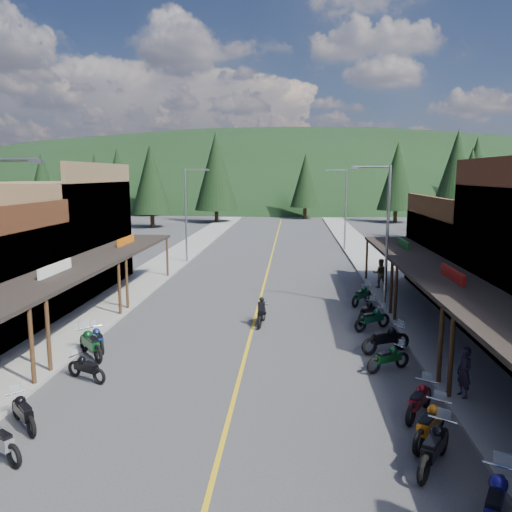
% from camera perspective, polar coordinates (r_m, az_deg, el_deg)
% --- Properties ---
extents(ground, '(220.00, 220.00, 0.00)m').
position_cam_1_polar(ground, '(21.04, -1.30, -11.57)').
color(ground, '#38383A').
rests_on(ground, ground).
extents(centerline, '(0.15, 90.00, 0.01)m').
position_cam_1_polar(centerline, '(40.31, 1.42, -1.40)').
color(centerline, gold).
rests_on(centerline, ground).
extents(sidewalk_west, '(3.40, 94.00, 0.15)m').
position_cam_1_polar(sidewalk_west, '(41.63, -10.64, -1.12)').
color(sidewalk_west, gray).
rests_on(sidewalk_west, ground).
extents(sidewalk_east, '(3.40, 94.00, 0.15)m').
position_cam_1_polar(sidewalk_east, '(40.82, 13.71, -1.43)').
color(sidewalk_east, gray).
rests_on(sidewalk_east, ground).
extents(shop_west_3, '(10.90, 10.20, 8.20)m').
position_cam_1_polar(shop_west_3, '(34.85, -22.61, 2.04)').
color(shop_west_3, brown).
rests_on(shop_west_3, ground).
extents(shop_east_3, '(10.90, 10.20, 6.20)m').
position_cam_1_polar(shop_east_3, '(33.43, 24.90, -0.10)').
color(shop_east_3, '#4C2D16').
rests_on(shop_east_3, ground).
extents(streetlight_1, '(2.16, 0.18, 8.00)m').
position_cam_1_polar(streetlight_1, '(42.60, -7.84, 5.14)').
color(streetlight_1, gray).
rests_on(streetlight_1, ground).
extents(streetlight_2, '(2.16, 0.18, 8.00)m').
position_cam_1_polar(streetlight_2, '(28.18, 14.51, 2.83)').
color(streetlight_2, gray).
rests_on(streetlight_2, ground).
extents(streetlight_3, '(2.16, 0.18, 8.00)m').
position_cam_1_polar(streetlight_3, '(49.91, 10.04, 5.68)').
color(streetlight_3, gray).
rests_on(streetlight_3, ground).
extents(ridge_hill, '(310.00, 140.00, 60.00)m').
position_cam_1_polar(ridge_hill, '(154.75, 3.51, 6.52)').
color(ridge_hill, black).
rests_on(ridge_hill, ground).
extents(pine_0, '(5.04, 5.04, 11.00)m').
position_cam_1_polar(pine_0, '(91.70, -23.23, 7.94)').
color(pine_0, black).
rests_on(pine_0, ground).
extents(pine_1, '(5.88, 5.88, 12.50)m').
position_cam_1_polar(pine_1, '(93.23, -12.08, 8.95)').
color(pine_1, black).
rests_on(pine_1, ground).
extents(pine_2, '(6.72, 6.72, 14.00)m').
position_cam_1_polar(pine_2, '(78.47, -4.59, 9.64)').
color(pine_2, black).
rests_on(pine_2, ground).
extents(pine_3, '(5.04, 5.04, 11.00)m').
position_cam_1_polar(pine_3, '(85.59, 5.66, 8.59)').
color(pine_3, black).
rests_on(pine_3, ground).
extents(pine_4, '(5.88, 5.88, 12.50)m').
position_cam_1_polar(pine_4, '(81.17, 15.82, 8.78)').
color(pine_4, black).
rests_on(pine_4, ground).
extents(pine_5, '(6.72, 6.72, 14.00)m').
position_cam_1_polar(pine_5, '(97.02, 23.81, 8.82)').
color(pine_5, black).
rests_on(pine_5, ground).
extents(pine_7, '(5.88, 5.88, 12.50)m').
position_cam_1_polar(pine_7, '(101.40, -15.53, 8.83)').
color(pine_7, black).
rests_on(pine_7, ground).
extents(pine_8, '(4.48, 4.48, 10.00)m').
position_cam_1_polar(pine_8, '(64.20, -17.82, 7.52)').
color(pine_8, black).
rests_on(pine_8, ground).
extents(pine_9, '(4.93, 4.93, 10.80)m').
position_cam_1_polar(pine_9, '(68.25, 23.30, 7.63)').
color(pine_9, black).
rests_on(pine_9, ground).
extents(pine_10, '(5.38, 5.38, 11.60)m').
position_cam_1_polar(pine_10, '(72.36, -11.90, 8.55)').
color(pine_10, black).
rests_on(pine_10, ground).
extents(pine_11, '(5.82, 5.82, 12.40)m').
position_cam_1_polar(pine_11, '(60.34, 21.89, 8.36)').
color(pine_11, black).
rests_on(pine_11, ground).
extents(bike_west_5, '(1.87, 1.86, 1.13)m').
position_cam_1_polar(bike_west_5, '(16.99, -25.07, -15.70)').
color(bike_west_5, black).
rests_on(bike_west_5, ground).
extents(bike_west_6, '(1.95, 1.40, 1.07)m').
position_cam_1_polar(bike_west_6, '(19.71, -18.85, -11.89)').
color(bike_west_6, black).
rests_on(bike_west_6, ground).
extents(bike_west_7, '(2.12, 2.23, 1.32)m').
position_cam_1_polar(bike_west_7, '(21.95, -18.39, -9.33)').
color(bike_west_7, '#0C3D19').
rests_on(bike_west_7, ground).
extents(bike_west_8, '(1.63, 2.00, 1.12)m').
position_cam_1_polar(bike_west_8, '(22.73, -17.64, -8.90)').
color(bike_west_8, navy).
rests_on(bike_west_8, ground).
extents(bike_east_3, '(1.80, 2.44, 1.34)m').
position_cam_1_polar(bike_east_3, '(12.80, 25.72, -23.91)').
color(bike_east_3, navy).
rests_on(bike_east_3, ground).
extents(bike_east_4, '(1.85, 2.35, 1.31)m').
position_cam_1_polar(bike_east_4, '(14.38, 19.70, -19.69)').
color(bike_east_4, black).
rests_on(bike_east_4, ground).
extents(bike_east_5, '(1.87, 2.24, 1.27)m').
position_cam_1_polar(bike_east_5, '(15.53, 19.27, -17.47)').
color(bike_east_5, '#BD640D').
rests_on(bike_east_5, ground).
extents(bike_east_6, '(1.70, 2.13, 1.19)m').
position_cam_1_polar(bike_east_6, '(16.94, 18.16, -15.23)').
color(bike_east_6, maroon).
rests_on(bike_east_6, ground).
extents(bike_east_7, '(2.01, 1.54, 1.11)m').
position_cam_1_polar(bike_east_7, '(20.20, 14.89, -11.11)').
color(bike_east_7, '#0D441B').
rests_on(bike_east_7, ground).
extents(bike_east_8, '(2.40, 1.70, 1.31)m').
position_cam_1_polar(bike_east_8, '(22.09, 14.62, -9.04)').
color(bike_east_8, black).
rests_on(bike_east_8, ground).
extents(bike_east_9, '(2.17, 1.81, 1.23)m').
position_cam_1_polar(bike_east_9, '(25.06, 13.16, -6.88)').
color(bike_east_9, '#0D452B').
rests_on(bike_east_9, ground).
extents(bike_east_10, '(1.69, 2.21, 1.22)m').
position_cam_1_polar(bike_east_10, '(26.26, 12.59, -6.12)').
color(bike_east_10, black).
rests_on(bike_east_10, ground).
extents(bike_east_11, '(1.84, 2.24, 1.26)m').
position_cam_1_polar(bike_east_11, '(29.62, 11.99, -4.30)').
color(bike_east_11, '#0D4124').
rests_on(bike_east_11, ground).
extents(rider_on_bike, '(0.82, 2.01, 1.50)m').
position_cam_1_polar(rider_on_bike, '(25.20, 0.66, -6.58)').
color(rider_on_bike, black).
rests_on(rider_on_bike, ground).
extents(pedestrian_east_a, '(0.58, 0.72, 1.71)m').
position_cam_1_polar(pedestrian_east_a, '(18.34, 22.71, -12.17)').
color(pedestrian_east_a, '#251D2C').
rests_on(pedestrian_east_a, sidewalk_east).
extents(pedestrian_east_b, '(0.94, 0.55, 1.90)m').
position_cam_1_polar(pedestrian_east_b, '(33.66, 13.99, -1.92)').
color(pedestrian_east_b, brown).
rests_on(pedestrian_east_b, sidewalk_east).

